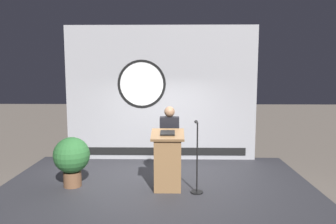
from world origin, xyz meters
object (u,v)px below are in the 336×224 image
object	(u,v)px
speaker_person	(169,144)
microphone_stand	(197,168)
potted_plant	(72,157)
podium	(168,161)

from	to	relation	value
speaker_person	microphone_stand	xyz separation A→B (m)	(0.54, -0.57, -0.34)
speaker_person	potted_plant	world-z (taller)	speaker_person
speaker_person	microphone_stand	size ratio (longest dim) A/B	1.17
speaker_person	potted_plant	distance (m)	2.01
speaker_person	microphone_stand	distance (m)	0.85
speaker_person	podium	bearing A→B (deg)	-93.52
microphone_stand	potted_plant	size ratio (longest dim) A/B	1.36
podium	microphone_stand	distance (m)	0.58
speaker_person	potted_plant	bearing A→B (deg)	-171.01
podium	microphone_stand	size ratio (longest dim) A/B	0.87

